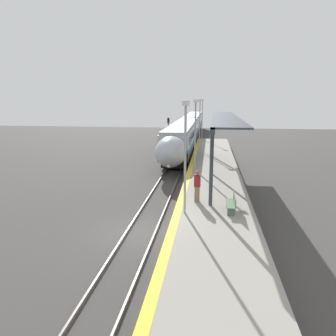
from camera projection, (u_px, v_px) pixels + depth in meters
name	position (u px, v px, depth m)	size (l,w,h in m)	color
ground_plane	(142.00, 232.00, 16.57)	(120.00, 120.00, 0.00)	#423F3D
rail_left	(128.00, 230.00, 16.65)	(0.08, 90.00, 0.15)	slate
rail_right	(156.00, 232.00, 16.46)	(0.08, 90.00, 0.15)	slate
train	(189.00, 128.00, 49.99)	(2.80, 49.39, 3.68)	black
platform_right	(214.00, 227.00, 16.02)	(4.13, 64.00, 0.96)	gray
platform_bench	(232.00, 203.00, 16.69)	(0.44, 1.66, 0.89)	#4C6B4C
person_waiting	(197.00, 185.00, 18.21)	(0.36, 0.24, 1.79)	#7F6647
railway_signal	(168.00, 130.00, 43.84)	(0.28, 0.28, 4.09)	#59595E
lamppost_near	(185.00, 151.00, 15.98)	(0.36, 0.20, 5.59)	#9E9EA3
lamppost_mid	(195.00, 131.00, 25.84)	(0.36, 0.20, 5.59)	#9E9EA3
lamppost_far	(200.00, 122.00, 35.70)	(0.36, 0.20, 5.59)	#9E9EA3
lamppost_farthest	(202.00, 117.00, 45.56)	(0.36, 0.20, 5.59)	#9E9EA3
station_canopy	(220.00, 120.00, 24.52)	(2.02, 18.81, 4.36)	#333842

